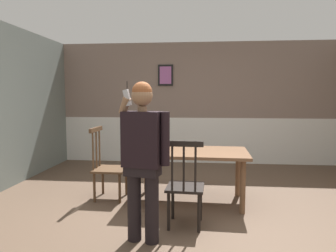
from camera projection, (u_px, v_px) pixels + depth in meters
ground_plane at (194, 222)px, 3.67m from camera, size 7.38×7.38×0.00m
room_back_partition at (197, 105)px, 6.88m from camera, size 6.07×0.17×2.62m
dining_table at (190, 157)px, 4.32m from camera, size 1.60×0.95×0.72m
chair_near_window at (108, 166)px, 4.49m from camera, size 0.46×0.46×1.03m
chair_by_doorway at (185, 186)px, 3.50m from camera, size 0.44×0.44×1.00m
person_figure at (143, 153)px, 3.10m from camera, size 0.54×0.28×1.61m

